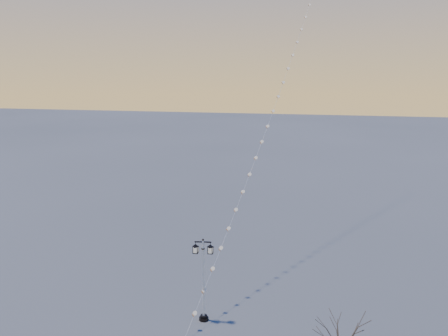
# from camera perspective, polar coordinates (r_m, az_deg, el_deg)

# --- Properties ---
(street_lamp) EXTENTS (1.44, 0.63, 5.70)m
(street_lamp) POSITION_cam_1_polar(r_m,az_deg,el_deg) (29.91, -2.64, -13.52)
(street_lamp) COLOR black
(street_lamp) RESTS_ON ground
(kite_train) EXTENTS (9.99, 39.15, 38.71)m
(kite_train) POSITION_cam_1_polar(r_m,az_deg,el_deg) (43.02, 8.80, 16.24)
(kite_train) COLOR #2F1E17
(kite_train) RESTS_ON ground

